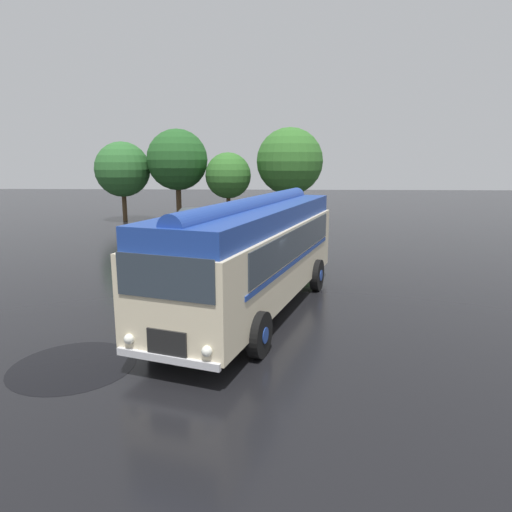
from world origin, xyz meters
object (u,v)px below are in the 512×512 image
vintage_bus (254,250)px  traffic_cone (122,318)px  car_mid_left (238,222)px  car_near_left (193,223)px  car_mid_right (287,224)px

vintage_bus → traffic_cone: bearing=-155.3°
vintage_bus → traffic_cone: vintage_bus is taller
car_mid_left → traffic_cone: 16.05m
car_near_left → car_mid_left: bearing=15.4°
car_near_left → car_mid_right: bearing=0.1°
car_mid_right → traffic_cone: bearing=-107.8°
car_near_left → traffic_cone: car_near_left is taller
traffic_cone → car_mid_right: bearing=72.2°
vintage_bus → car_near_left: 14.29m
car_mid_right → traffic_cone: 15.99m
traffic_cone → car_near_left: bearing=92.9°
car_mid_left → car_mid_right: 3.10m
traffic_cone → car_mid_left: bearing=83.3°
vintage_bus → car_mid_right: vintage_bus is taller
car_near_left → car_mid_right: 5.66m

